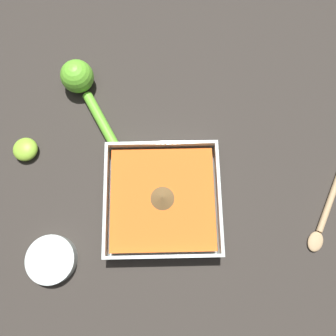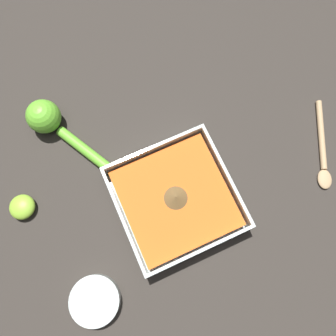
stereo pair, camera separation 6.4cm
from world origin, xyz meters
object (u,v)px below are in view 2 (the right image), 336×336
lemon_squeezer (51,122)px  wooden_spoon (322,150)px  spice_bowl (95,300)px  square_dish (176,199)px  lemon_half (22,207)px

lemon_squeezer → wooden_spoon: lemon_squeezer is taller
spice_bowl → wooden_spoon: spice_bowl is taller
square_dish → lemon_half: square_dish is taller
lemon_squeezer → lemon_half: 0.17m
lemon_half → square_dish: bearing=68.4°
lemon_half → wooden_spoon: lemon_half is taller
square_dish → spice_bowl: 0.23m
lemon_squeezer → wooden_spoon: size_ratio=1.10×
square_dish → lemon_squeezer: bearing=-146.0°
spice_bowl → lemon_squeezer: size_ratio=0.46×
lemon_squeezer → lemon_half: size_ratio=3.98×
square_dish → spice_bowl: (0.11, -0.21, -0.01)m
lemon_squeezer → wooden_spoon: 0.55m
lemon_half → wooden_spoon: size_ratio=0.28×
spice_bowl → lemon_squeezer: bearing=173.0°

